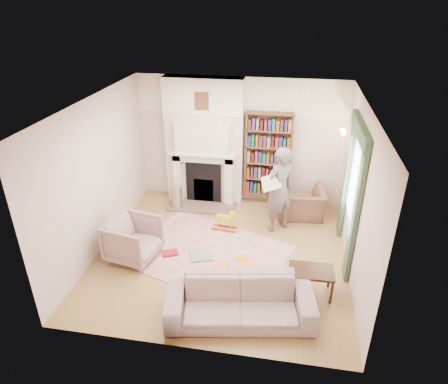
% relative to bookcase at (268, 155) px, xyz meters
% --- Properties ---
extents(floor, '(4.50, 4.50, 0.00)m').
position_rel_bookcase_xyz_m(floor, '(-0.65, -2.12, -1.18)').
color(floor, brown).
rests_on(floor, ground).
extents(ceiling, '(4.50, 4.50, 0.00)m').
position_rel_bookcase_xyz_m(ceiling, '(-0.65, -2.12, 1.62)').
color(ceiling, white).
rests_on(ceiling, wall_back).
extents(wall_back, '(4.50, 0.00, 4.50)m').
position_rel_bookcase_xyz_m(wall_back, '(-0.65, 0.13, 0.22)').
color(wall_back, silver).
rests_on(wall_back, floor).
extents(wall_front, '(4.50, 0.00, 4.50)m').
position_rel_bookcase_xyz_m(wall_front, '(-0.65, -4.37, 0.22)').
color(wall_front, silver).
rests_on(wall_front, floor).
extents(wall_left, '(0.00, 4.50, 4.50)m').
position_rel_bookcase_xyz_m(wall_left, '(-2.90, -2.12, 0.22)').
color(wall_left, silver).
rests_on(wall_left, floor).
extents(wall_right, '(0.00, 4.50, 4.50)m').
position_rel_bookcase_xyz_m(wall_right, '(1.60, -2.12, 0.22)').
color(wall_right, silver).
rests_on(wall_right, floor).
extents(fireplace, '(1.70, 0.58, 2.80)m').
position_rel_bookcase_xyz_m(fireplace, '(-1.40, -0.07, 0.21)').
color(fireplace, silver).
rests_on(fireplace, floor).
extents(bookcase, '(1.00, 0.24, 1.85)m').
position_rel_bookcase_xyz_m(bookcase, '(0.00, 0.00, 0.00)').
color(bookcase, brown).
rests_on(bookcase, floor).
extents(window, '(0.02, 0.90, 1.30)m').
position_rel_bookcase_xyz_m(window, '(1.58, -1.72, 0.27)').
color(window, silver).
rests_on(window, wall_right).
extents(curtain_left, '(0.07, 0.32, 2.40)m').
position_rel_bookcase_xyz_m(curtain_left, '(1.55, -2.42, 0.02)').
color(curtain_left, '#304A2F').
rests_on(curtain_left, floor).
extents(curtain_right, '(0.07, 0.32, 2.40)m').
position_rel_bookcase_xyz_m(curtain_right, '(1.55, -1.02, 0.02)').
color(curtain_right, '#304A2F').
rests_on(curtain_right, floor).
extents(pelmet, '(0.09, 1.70, 0.24)m').
position_rel_bookcase_xyz_m(pelmet, '(1.54, -1.72, 1.20)').
color(pelmet, '#304A2F').
rests_on(pelmet, wall_right).
extents(wall_sconce, '(0.20, 0.24, 0.24)m').
position_rel_bookcase_xyz_m(wall_sconce, '(1.38, -0.62, 0.72)').
color(wall_sconce, gold).
rests_on(wall_sconce, wall_right).
extents(rug, '(3.32, 2.96, 0.01)m').
position_rel_bookcase_xyz_m(rug, '(-0.93, -2.18, -1.17)').
color(rug, beige).
rests_on(rug, floor).
extents(armchair_reading, '(1.09, 0.98, 0.65)m').
position_rel_bookcase_xyz_m(armchair_reading, '(0.76, -0.48, -0.85)').
color(armchair_reading, brown).
rests_on(armchair_reading, floor).
extents(armchair_left, '(0.98, 0.96, 0.77)m').
position_rel_bookcase_xyz_m(armchair_left, '(-2.19, -2.52, -0.79)').
color(armchair_left, '#BAA699').
rests_on(armchair_left, floor).
extents(sofa, '(2.27, 1.19, 0.63)m').
position_rel_bookcase_xyz_m(sofa, '(-0.10, -3.69, -0.86)').
color(sofa, '#ACA48E').
rests_on(sofa, floor).
extents(man_reading, '(0.77, 0.74, 1.77)m').
position_rel_bookcase_xyz_m(man_reading, '(0.31, -1.08, -0.29)').
color(man_reading, '#5C4D49').
rests_on(man_reading, floor).
extents(newspaper, '(0.40, 0.36, 0.28)m').
position_rel_bookcase_xyz_m(newspaper, '(0.16, -1.28, -0.05)').
color(newspaper, silver).
rests_on(newspaper, man_reading).
extents(coffee_table, '(0.71, 0.47, 0.45)m').
position_rel_bookcase_xyz_m(coffee_table, '(0.93, -2.95, -0.95)').
color(coffee_table, '#371D13').
rests_on(coffee_table, floor).
extents(paraffin_heater, '(0.31, 0.31, 0.55)m').
position_rel_bookcase_xyz_m(paraffin_heater, '(-1.93, -0.62, -0.90)').
color(paraffin_heater, '#A7AAAF').
rests_on(paraffin_heater, floor).
extents(rocking_horse, '(0.52, 0.26, 0.44)m').
position_rel_bookcase_xyz_m(rocking_horse, '(-0.74, -1.32, -0.96)').
color(rocking_horse, gold).
rests_on(rocking_horse, rug).
extents(board_game, '(0.51, 0.51, 0.03)m').
position_rel_bookcase_xyz_m(board_game, '(-1.01, -2.29, -1.15)').
color(board_game, gold).
rests_on(board_game, rug).
extents(game_box_lid, '(0.33, 0.28, 0.05)m').
position_rel_bookcase_xyz_m(game_box_lid, '(-1.58, -2.34, -1.14)').
color(game_box_lid, '#A51224').
rests_on(game_box_lid, rug).
extents(comic_annuals, '(0.73, 0.55, 0.02)m').
position_rel_bookcase_xyz_m(comic_annuals, '(-0.31, -2.39, -1.16)').
color(comic_annuals, red).
rests_on(comic_annuals, rug).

